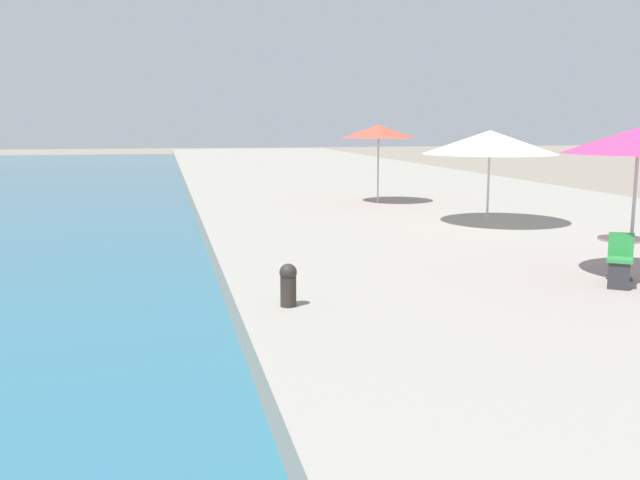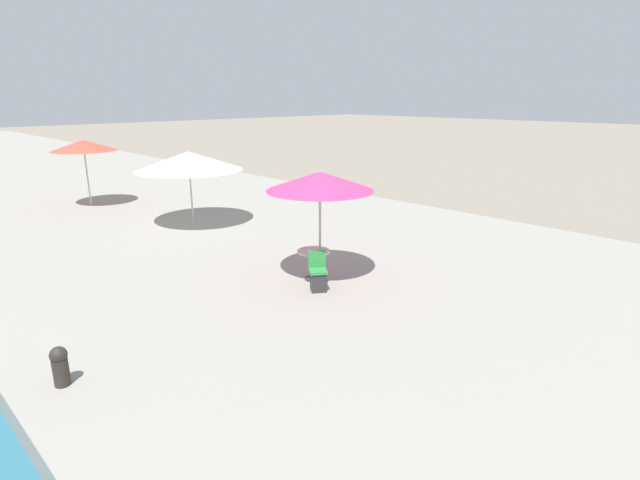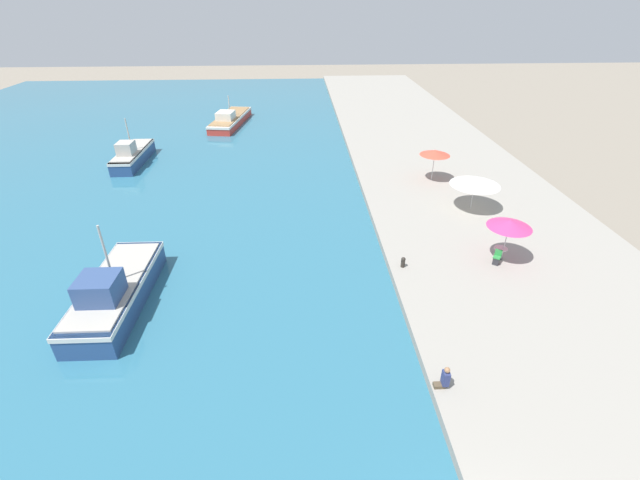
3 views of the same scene
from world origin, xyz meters
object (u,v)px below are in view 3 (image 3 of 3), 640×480
at_px(cafe_chair_left, 496,259).
at_px(person_at_quay, 444,378).
at_px(fishing_boat_mid, 133,155).
at_px(cafe_table, 500,251).
at_px(fishing_boat_near, 115,291).
at_px(cafe_umbrella_pink, 510,224).
at_px(cafe_umbrella_white, 476,181).
at_px(mooring_bollard, 403,262).
at_px(fishing_boat_far, 230,119).
at_px(cafe_umbrella_striped, 435,152).

relative_size(cafe_chair_left, person_at_quay, 0.86).
bearing_deg(fishing_boat_mid, cafe_table, -34.55).
bearing_deg(person_at_quay, fishing_boat_near, 156.61).
distance_m(cafe_umbrella_pink, cafe_chair_left, 2.23).
bearing_deg(cafe_umbrella_white, mooring_bollard, -132.13).
bearing_deg(cafe_chair_left, fishing_boat_mid, -0.03).
xyz_separation_m(fishing_boat_far, cafe_table, (20.44, -33.14, 0.31)).
xyz_separation_m(cafe_umbrella_white, cafe_umbrella_striped, (-1.36, 5.71, 0.22)).
bearing_deg(cafe_table, person_at_quay, -123.77).
distance_m(fishing_boat_near, cafe_umbrella_striped, 26.27).
height_order(cafe_umbrella_white, mooring_bollard, cafe_umbrella_white).
xyz_separation_m(cafe_umbrella_striped, cafe_table, (0.59, -12.62, -1.91)).
xyz_separation_m(fishing_boat_near, mooring_bollard, (15.77, 2.15, -0.12)).
height_order(cafe_chair_left, person_at_quay, person_at_quay).
height_order(cafe_umbrella_pink, person_at_quay, cafe_umbrella_pink).
relative_size(person_at_quay, mooring_bollard, 1.62).
relative_size(fishing_boat_near, fishing_boat_mid, 1.11).
distance_m(fishing_boat_near, mooring_bollard, 15.91).
height_order(cafe_umbrella_striped, cafe_table, cafe_umbrella_striped).
bearing_deg(cafe_table, fishing_boat_near, -172.80).
xyz_separation_m(person_at_quay, mooring_bollard, (0.29, 8.85, -0.12)).
distance_m(fishing_boat_near, cafe_table, 21.97).
height_order(fishing_boat_mid, mooring_bollard, fishing_boat_mid).
xyz_separation_m(fishing_boat_near, fishing_boat_mid, (-6.26, 22.24, -0.08)).
bearing_deg(cafe_umbrella_white, fishing_boat_mid, 156.43).
bearing_deg(cafe_table, cafe_umbrella_white, 83.67).
height_order(fishing_boat_mid, fishing_boat_far, fishing_boat_mid).
relative_size(cafe_umbrella_pink, cafe_chair_left, 2.92).
height_order(cafe_umbrella_white, cafe_table, cafe_umbrella_white).
distance_m(cafe_umbrella_pink, mooring_bollard, 6.52).
height_order(fishing_boat_far, cafe_umbrella_striped, fishing_boat_far).
height_order(fishing_boat_far, cafe_chair_left, fishing_boat_far).
xyz_separation_m(cafe_umbrella_pink, cafe_umbrella_striped, (-0.72, 12.71, 0.01)).
height_order(fishing_boat_mid, person_at_quay, fishing_boat_mid).
bearing_deg(fishing_boat_near, cafe_umbrella_striped, 36.57).
xyz_separation_m(cafe_table, person_at_quay, (-6.32, -9.45, -0.06)).
bearing_deg(fishing_boat_far, cafe_umbrella_striped, -37.09).
relative_size(fishing_boat_near, cafe_umbrella_pink, 3.17).
relative_size(fishing_boat_mid, fishing_boat_far, 0.71).
xyz_separation_m(fishing_boat_far, person_at_quay, (14.13, -42.60, 0.24)).
bearing_deg(mooring_bollard, cafe_chair_left, 0.22).
bearing_deg(cafe_umbrella_white, cafe_umbrella_striped, 103.41).
distance_m(cafe_umbrella_pink, cafe_umbrella_striped, 12.73).
height_order(fishing_boat_near, cafe_umbrella_striped, fishing_boat_near).
bearing_deg(fishing_boat_mid, mooring_bollard, -42.14).
bearing_deg(cafe_umbrella_striped, fishing_boat_mid, 165.96).
distance_m(cafe_umbrella_striped, person_at_quay, 22.89).
bearing_deg(cafe_umbrella_pink, cafe_umbrella_striped, 93.26).
xyz_separation_m(fishing_boat_far, cafe_chair_left, (20.02, -33.73, 0.10)).
bearing_deg(mooring_bollard, person_at_quay, -91.85).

